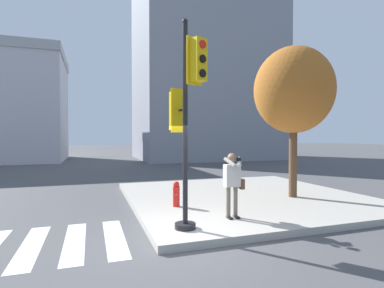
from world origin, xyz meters
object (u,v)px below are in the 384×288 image
street_tree (294,91)px  fire_hydrant (176,194)px  person_photographer (233,179)px  traffic_signal_pole (186,111)px

street_tree → fire_hydrant: 5.33m
fire_hydrant → person_photographer: bearing=-58.4°
person_photographer → fire_hydrant: 2.05m
person_photographer → fire_hydrant: person_photographer is taller
street_tree → fire_hydrant: bearing=-178.8°
traffic_signal_pole → fire_hydrant: 3.14m
person_photographer → street_tree: (3.17, 1.75, 2.66)m
person_photographer → street_tree: 4.50m
person_photographer → street_tree: size_ratio=0.32×
traffic_signal_pole → street_tree: street_tree is taller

